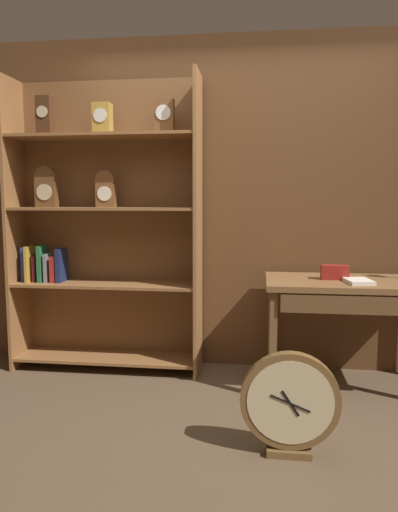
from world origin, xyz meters
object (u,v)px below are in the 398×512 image
Objects in this scene: bookshelf at (102,226)px; workbench at (355,294)px; toolbox_small at (335,272)px; round_clock_large at (290,403)px; open_repair_manual at (358,281)px.

workbench is (1.89, -0.24, -0.45)m from bookshelf.
workbench is at bearing -7.28° from bookshelf.
bookshelf reaches higher than toolbox_small.
bookshelf is 2.03m from round_clock_large.
open_repair_manual is at bearing -88.62° from workbench.
bookshelf is 12.10× the size of toolbox_small.
workbench is at bearing -17.97° from toolbox_small.
open_repair_manual is 0.39× the size of round_clock_large.
workbench is at bearing 62.66° from round_clock_large.
toolbox_small reaches higher than workbench.
bookshelf is 1.95m from open_repair_manual.
open_repair_manual is (0.14, -0.13, -0.04)m from toolbox_small.
open_repair_manual is 1.12m from round_clock_large.
round_clock_large is (1.40, -1.19, -0.85)m from bookshelf.
open_repair_manual reaches higher than round_clock_large.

